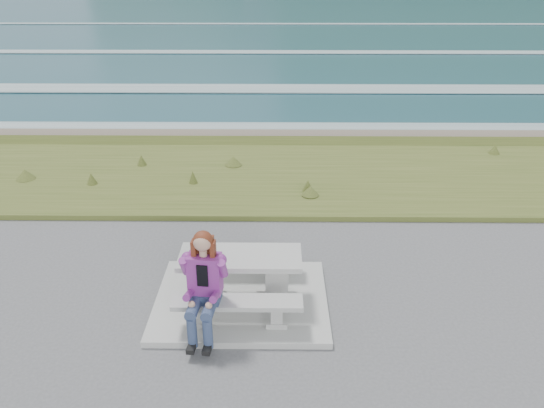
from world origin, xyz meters
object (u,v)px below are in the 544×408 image
Objects in this scene: bench_landward at (238,306)px; seated_woman at (203,300)px; bench_seaward at (244,254)px; picnic_table at (240,265)px.

seated_woman is at bearing -162.17° from bench_landward.
seated_woman is at bearing -106.03° from bench_seaward.
bench_seaward is at bearing 90.00° from picnic_table.
bench_landward is 0.51m from seated_woman.
picnic_table is 0.95m from seated_woman.
bench_landward is 1.40m from bench_seaward.
seated_woman is (-0.44, -0.14, 0.20)m from bench_landward.
seated_woman reaches higher than bench_landward.
bench_landward is 1.00× the size of bench_seaward.
picnic_table reaches higher than bench_landward.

